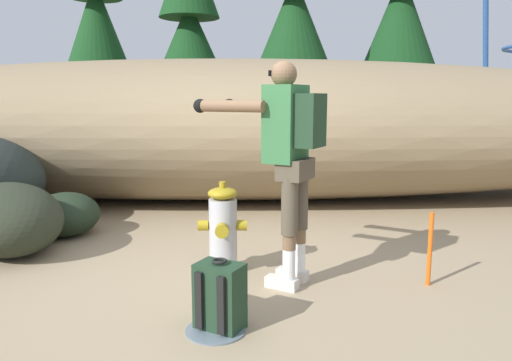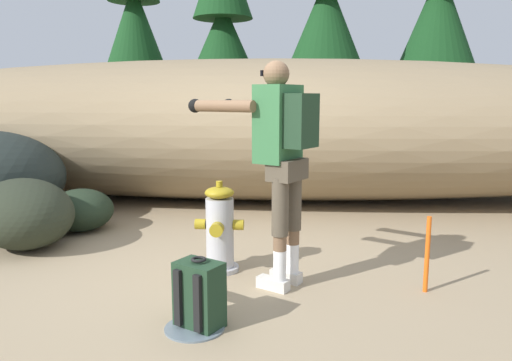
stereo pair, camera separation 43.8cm
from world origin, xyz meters
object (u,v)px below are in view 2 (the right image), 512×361
Objects in this scene: fire_hydrant at (219,230)px; boulder_small at (81,210)px; spare_backpack at (200,295)px; boulder_mid at (24,213)px; utility_worker at (279,146)px; survey_stake at (427,255)px.

boulder_small is at bearing 146.62° from fire_hydrant.
fire_hydrant is 1.08× the size of boulder_small.
boulder_mid is (-2.09, 1.56, 0.13)m from spare_backpack.
boulder_mid is at bearing 12.22° from utility_worker.
survey_stake is (3.72, -0.84, -0.05)m from boulder_mid.
boulder_small reaches higher than spare_backpack.
utility_worker is 3.76× the size of spare_backpack.
survey_stake is at bearing -12.77° from boulder_mid.
fire_hydrant is at bearing 30.88° from spare_backpack.
utility_worker is (0.52, -0.29, 0.76)m from fire_hydrant.
fire_hydrant is at bearing 168.62° from survey_stake.
fire_hydrant is 0.45× the size of utility_worker.
survey_stake is (3.43, -1.50, 0.06)m from boulder_small.
survey_stake is at bearing -23.59° from boulder_small.
utility_worker is at bearing 177.65° from survey_stake.
boulder_mid is at bearing 82.28° from spare_backpack.
fire_hydrant is 0.96m from utility_worker.
boulder_mid is (-2.06, 0.51, -0.02)m from fire_hydrant.
spare_backpack is 1.78m from survey_stake.
boulder_small is at bearing 68.10° from spare_backpack.
fire_hydrant reaches higher than survey_stake.
boulder_small is (0.29, 0.65, -0.11)m from boulder_mid.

